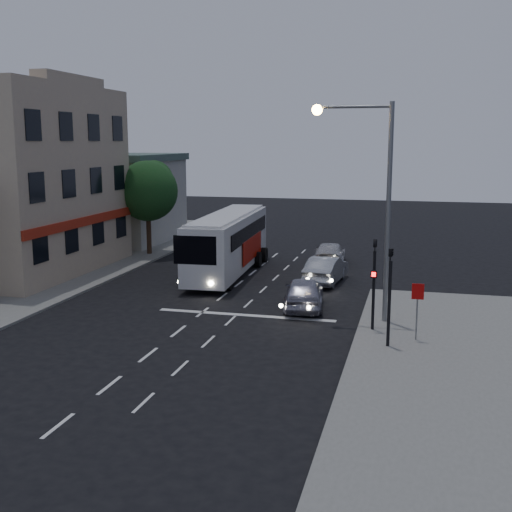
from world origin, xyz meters
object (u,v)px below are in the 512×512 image
(car_sedan_b, at_px, (330,253))
(streetlight, at_px, (373,187))
(traffic_signal_main, at_px, (374,273))
(traffic_signal_side, at_px, (390,285))
(car_sedan_a, at_px, (326,270))
(car_suv, at_px, (304,293))
(regulatory_sign, at_px, (417,302))
(tour_bus, at_px, (228,242))
(street_tree, at_px, (148,188))

(car_sedan_b, height_order, streetlight, streetlight)
(traffic_signal_main, bearing_deg, traffic_signal_side, -70.51)
(car_sedan_a, distance_m, traffic_signal_main, 9.31)
(car_suv, xyz_separation_m, car_sedan_a, (0.21, 5.59, -0.02))
(traffic_signal_side, distance_m, regulatory_sign, 1.61)
(car_suv, relative_size, car_sedan_a, 0.99)
(car_sedan_a, xyz_separation_m, car_sedan_b, (-0.54, 5.53, -0.06))
(car_suv, bearing_deg, tour_bus, -57.63)
(tour_bus, relative_size, regulatory_sign, 5.21)
(car_sedan_a, relative_size, car_sedan_b, 0.96)
(regulatory_sign, bearing_deg, street_tree, 138.92)
(car_suv, bearing_deg, regulatory_sign, 133.32)
(car_sedan_a, height_order, streetlight, streetlight)
(car_suv, bearing_deg, traffic_signal_main, 129.80)
(car_sedan_a, distance_m, traffic_signal_side, 11.38)
(street_tree, bearing_deg, streetlight, -39.51)
(car_sedan_a, distance_m, streetlight, 9.21)
(car_suv, distance_m, traffic_signal_side, 6.63)
(car_sedan_a, xyz_separation_m, traffic_signal_main, (3.10, -8.61, 1.70))
(street_tree, bearing_deg, traffic_signal_side, -44.50)
(car_sedan_a, xyz_separation_m, street_tree, (-12.71, 5.64, 3.78))
(car_sedan_b, distance_m, regulatory_sign, 16.10)
(tour_bus, height_order, traffic_signal_side, traffic_signal_side)
(traffic_signal_main, height_order, traffic_signal_side, same)
(street_tree, bearing_deg, tour_bus, -33.78)
(regulatory_sign, relative_size, streetlight, 0.24)
(car_sedan_b, height_order, street_tree, street_tree)
(tour_bus, bearing_deg, traffic_signal_side, -53.45)
(tour_bus, bearing_deg, streetlight, -46.56)
(traffic_signal_side, bearing_deg, car_suv, 128.76)
(traffic_signal_side, bearing_deg, regulatory_sign, 43.92)
(car_suv, relative_size, traffic_signal_side, 1.06)
(car_suv, xyz_separation_m, car_sedan_b, (-0.33, 11.12, -0.08))
(car_sedan_a, distance_m, street_tree, 14.40)
(car_sedan_a, height_order, car_sedan_b, car_sedan_a)
(tour_bus, height_order, car_sedan_a, tour_bus)
(car_sedan_b, relative_size, street_tree, 0.73)
(car_sedan_b, bearing_deg, traffic_signal_side, 100.23)
(car_sedan_a, bearing_deg, traffic_signal_side, 115.43)
(street_tree, bearing_deg, car_suv, -41.94)
(car_sedan_a, relative_size, regulatory_sign, 1.99)
(traffic_signal_side, relative_size, regulatory_sign, 1.86)
(regulatory_sign, bearing_deg, car_sedan_b, 109.41)
(traffic_signal_side, height_order, regulatory_sign, traffic_signal_side)
(street_tree, bearing_deg, traffic_signal_main, -42.03)
(car_sedan_a, height_order, regulatory_sign, regulatory_sign)
(traffic_signal_main, height_order, regulatory_sign, traffic_signal_main)
(regulatory_sign, bearing_deg, streetlight, 128.75)
(traffic_signal_side, bearing_deg, street_tree, 135.50)
(tour_bus, relative_size, car_suv, 2.65)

